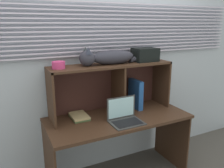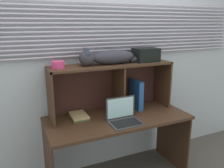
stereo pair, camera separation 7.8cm
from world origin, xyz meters
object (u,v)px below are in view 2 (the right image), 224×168
(binder_upright, at_px, (136,94))
(book_stack, at_px, (79,116))
(cat, at_px, (108,57))
(small_basket, at_px, (58,65))
(storage_box, at_px, (146,55))
(laptop, at_px, (124,117))

(binder_upright, distance_m, book_stack, 0.68)
(cat, height_order, book_stack, cat)
(small_basket, distance_m, storage_box, 0.94)
(cat, distance_m, storage_box, 0.44)
(book_stack, bearing_deg, binder_upright, 0.07)
(cat, bearing_deg, small_basket, -180.00)
(book_stack, bearing_deg, laptop, -36.66)
(book_stack, distance_m, storage_box, 0.96)
(cat, relative_size, book_stack, 3.26)
(storage_box, bearing_deg, book_stack, -179.94)
(cat, xyz_separation_m, storage_box, (0.44, -0.00, -0.00))
(binder_upright, distance_m, storage_box, 0.44)
(storage_box, bearing_deg, cat, 180.00)
(laptop, distance_m, storage_box, 0.73)
(binder_upright, height_order, small_basket, small_basket)
(small_basket, xyz_separation_m, storage_box, (0.94, 0.00, 0.04))
(laptop, height_order, book_stack, laptop)
(book_stack, xyz_separation_m, small_basket, (-0.17, 0.00, 0.53))
(laptop, relative_size, binder_upright, 0.96)
(laptop, height_order, small_basket, small_basket)
(storage_box, bearing_deg, laptop, -145.15)
(small_basket, height_order, storage_box, storage_box)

